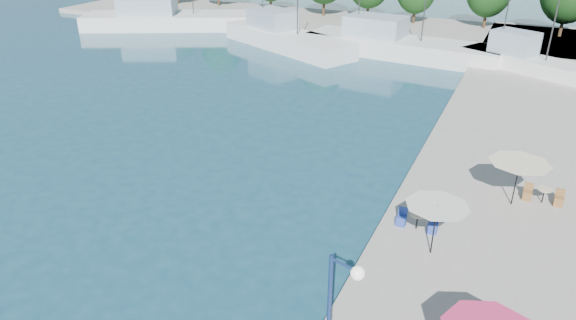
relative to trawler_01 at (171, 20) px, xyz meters
The scene contains 10 objects.
quay_far 25.22m from the trawler_01, 23.26° to the left, with size 90.00×16.00×0.60m, color gray.
trawler_01 is the anchor object (origin of this frame).
trawler_02 17.88m from the trawler_01, 10.71° to the right, with size 17.48×11.57×10.20m.
trawler_03 29.56m from the trawler_01, ahead, with size 20.10×7.07×10.20m.
trawler_04 42.14m from the trawler_01, ahead, with size 12.67×8.65×10.20m.
umbrella_white 53.16m from the trawler_01, 41.63° to the right, with size 2.61×2.61×2.30m.
umbrella_cream 51.81m from the trawler_01, 34.88° to the right, with size 2.87×2.87×2.24m.
cafe_table_02 51.41m from the trawler_01, 41.04° to the right, with size 1.82×0.70×0.76m.
cafe_table_03 52.45m from the trawler_01, 33.33° to the right, with size 1.82×0.70×0.76m.
street_lamp 58.44m from the trawler_01, 48.57° to the right, with size 1.01×0.45×5.03m.
Camera 1 is at (10.70, 3.29, 13.45)m, focal length 32.00 mm.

